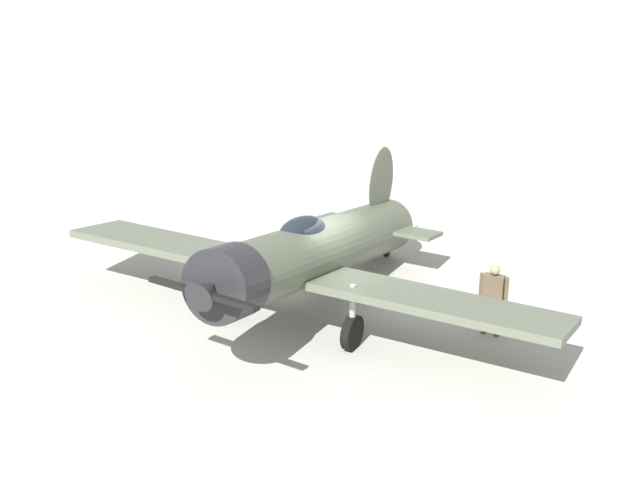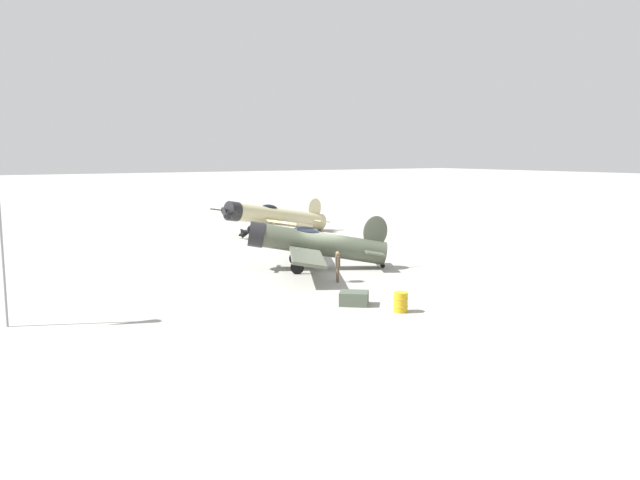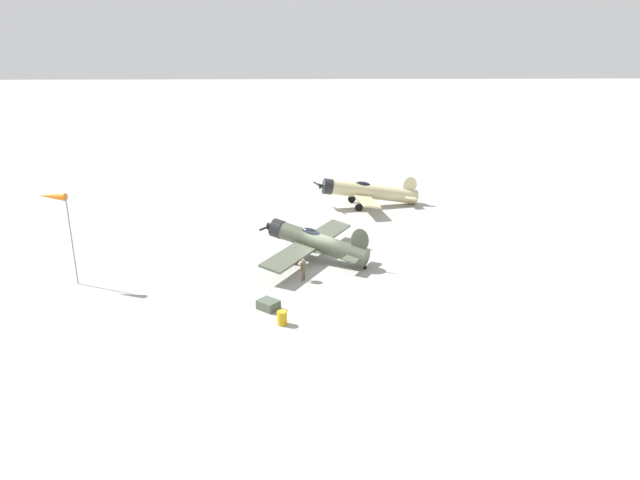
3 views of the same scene
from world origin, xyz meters
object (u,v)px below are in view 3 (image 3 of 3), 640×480
Objects in this scene: ground_crew_mechanic at (303,267)px; windsock_mast at (54,200)px; airplane_mid_apron at (367,191)px; fuel_drum at (282,318)px; airplane_foreground at (315,241)px; equipment_crate at (268,305)px.

ground_crew_mechanic is 18.26m from windsock_mast.
windsock_mast is (19.78, -24.27, 4.66)m from airplane_mid_apron.
fuel_drum is at bearing -73.99° from ground_crew_mechanic.
airplane_mid_apron reaches higher than ground_crew_mechanic.
fuel_drum is (11.18, -2.26, -1.15)m from airplane_foreground.
fuel_drum is 0.13× the size of windsock_mast.
airplane_mid_apron is 6.66× the size of equipment_crate.
airplane_mid_apron is at bearing 98.01° from ground_crew_mechanic.
ground_crew_mechanic is at bearing 169.15° from fuel_drum.
ground_crew_mechanic is at bearing 154.12° from equipment_crate.
airplane_mid_apron reaches higher than fuel_drum.
airplane_mid_apron is at bearing 129.18° from windsock_mast.
airplane_mid_apron is 1.65× the size of windsock_mast.
airplane_foreground is 6.97× the size of equipment_crate.
windsock_mast reaches higher than equipment_crate.
equipment_crate is at bearing 61.37° from airplane_mid_apron.
airplane_mid_apron is at bearing 159.72° from equipment_crate.
windsock_mast is at bearing 40.90° from airplane_foreground.
airplane_mid_apron is at bearing 163.18° from fuel_drum.
airplane_foreground is at bearing 61.17° from airplane_mid_apron.
fuel_drum is at bearing 64.83° from airplane_mid_apron.
equipment_crate is 17.00m from windsock_mast.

